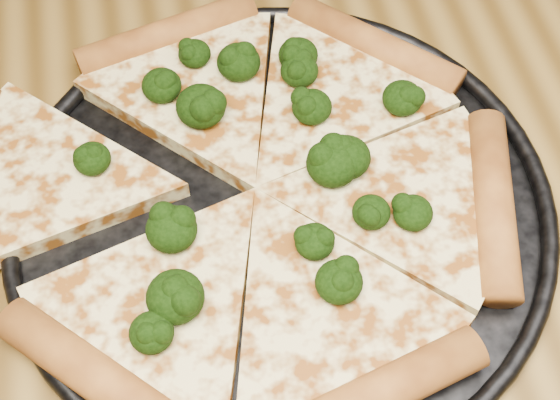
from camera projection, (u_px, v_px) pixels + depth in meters
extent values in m
cube|color=brown|center=(300.00, 250.00, 0.55)|extent=(1.20, 0.90, 0.04)
cylinder|color=black|center=(280.00, 210.00, 0.54)|extent=(0.36, 0.36, 0.01)
torus|color=black|center=(280.00, 205.00, 0.53)|extent=(0.37, 0.37, 0.01)
cylinder|color=#B66E2D|center=(374.00, 46.00, 0.60)|extent=(0.12, 0.12, 0.03)
cylinder|color=#B66E2D|center=(168.00, 35.00, 0.61)|extent=(0.14, 0.06, 0.03)
cylinder|color=#B66E2D|center=(99.00, 379.00, 0.46)|extent=(0.12, 0.12, 0.03)
cylinder|color=#B66E2D|center=(372.00, 397.00, 0.46)|extent=(0.14, 0.06, 0.03)
cylinder|color=#B66E2D|center=(493.00, 204.00, 0.53)|extent=(0.06, 0.14, 0.03)
ellipsoid|color=black|center=(346.00, 157.00, 0.53)|extent=(0.03, 0.03, 0.02)
ellipsoid|color=black|center=(201.00, 106.00, 0.55)|extent=(0.04, 0.04, 0.03)
ellipsoid|color=black|center=(175.00, 297.00, 0.48)|extent=(0.04, 0.04, 0.03)
ellipsoid|color=black|center=(339.00, 282.00, 0.48)|extent=(0.03, 0.03, 0.02)
ellipsoid|color=black|center=(315.00, 241.00, 0.50)|extent=(0.03, 0.03, 0.02)
ellipsoid|color=black|center=(239.00, 62.00, 0.58)|extent=(0.03, 0.03, 0.02)
ellipsoid|color=black|center=(92.00, 159.00, 0.53)|extent=(0.03, 0.03, 0.02)
ellipsoid|color=black|center=(152.00, 333.00, 0.47)|extent=(0.03, 0.03, 0.02)
ellipsoid|color=black|center=(172.00, 229.00, 0.50)|extent=(0.03, 0.03, 0.02)
ellipsoid|color=black|center=(298.00, 55.00, 0.58)|extent=(0.03, 0.03, 0.02)
ellipsoid|color=black|center=(333.00, 163.00, 0.53)|extent=(0.04, 0.04, 0.03)
ellipsoid|color=black|center=(162.00, 85.00, 0.57)|extent=(0.03, 0.03, 0.02)
ellipsoid|color=black|center=(194.00, 54.00, 0.59)|extent=(0.02, 0.02, 0.02)
ellipsoid|color=black|center=(371.00, 212.00, 0.51)|extent=(0.03, 0.03, 0.02)
ellipsoid|color=black|center=(299.00, 71.00, 0.58)|extent=(0.03, 0.03, 0.02)
ellipsoid|color=black|center=(402.00, 98.00, 0.56)|extent=(0.03, 0.03, 0.02)
ellipsoid|color=black|center=(413.00, 213.00, 0.51)|extent=(0.03, 0.03, 0.02)
ellipsoid|color=black|center=(312.00, 107.00, 0.56)|extent=(0.03, 0.03, 0.02)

